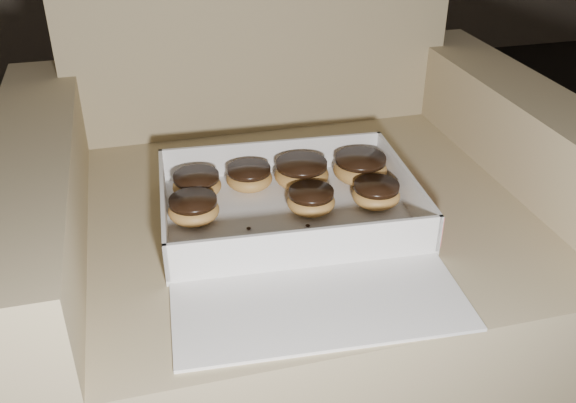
% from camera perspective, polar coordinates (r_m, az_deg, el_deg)
% --- Properties ---
extents(armchair, '(0.95, 0.80, 0.99)m').
position_cam_1_polar(armchair, '(1.20, 0.42, -3.78)').
color(armchair, tan).
rests_on(armchair, floor).
extents(bakery_box, '(0.42, 0.48, 0.07)m').
position_cam_1_polar(bakery_box, '(0.99, 0.64, -1.92)').
color(bakery_box, white).
rests_on(bakery_box, armchair).
extents(donut_a, '(0.08, 0.08, 0.04)m').
position_cam_1_polar(donut_a, '(1.04, 7.84, 0.70)').
color(donut_a, '#BA8F41').
rests_on(donut_a, bakery_box).
extents(donut_b, '(0.08, 0.08, 0.04)m').
position_cam_1_polar(donut_b, '(1.08, -3.47, 2.20)').
color(donut_b, '#BA8F41').
rests_on(donut_b, bakery_box).
extents(donut_c, '(0.08, 0.08, 0.04)m').
position_cam_1_polar(donut_c, '(1.02, 2.06, 0.13)').
color(donut_c, '#BA8F41').
rests_on(donut_c, bakery_box).
extents(donut_d, '(0.09, 0.09, 0.05)m').
position_cam_1_polar(donut_d, '(1.09, 1.21, 2.54)').
color(donut_d, '#BA8F41').
rests_on(donut_d, bakery_box).
extents(donut_e, '(0.08, 0.08, 0.04)m').
position_cam_1_polar(donut_e, '(1.00, -8.39, -0.64)').
color(donut_e, '#BA8F41').
rests_on(donut_e, bakery_box).
extents(donut_f, '(0.08, 0.08, 0.04)m').
position_cam_1_polar(donut_f, '(1.07, -8.11, 1.51)').
color(donut_f, '#BA8F41').
rests_on(donut_f, bakery_box).
extents(donut_g, '(0.09, 0.09, 0.05)m').
position_cam_1_polar(donut_g, '(1.11, 6.43, 2.99)').
color(donut_g, '#BA8F41').
rests_on(donut_g, bakery_box).
extents(crumb_a, '(0.01, 0.01, 0.00)m').
position_cam_1_polar(crumb_a, '(0.99, 1.77, -2.15)').
color(crumb_a, black).
rests_on(crumb_a, bakery_box).
extents(crumb_b, '(0.01, 0.01, 0.00)m').
position_cam_1_polar(crumb_b, '(0.95, 8.06, -3.89)').
color(crumb_b, black).
rests_on(crumb_b, bakery_box).
extents(crumb_c, '(0.01, 0.01, 0.00)m').
position_cam_1_polar(crumb_c, '(0.98, -3.52, -2.40)').
color(crumb_c, black).
rests_on(crumb_c, bakery_box).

